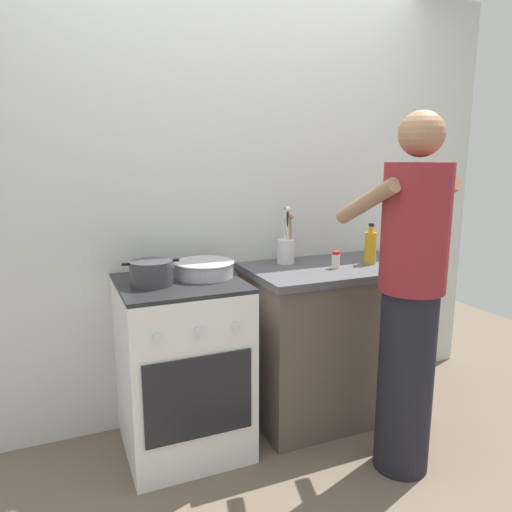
% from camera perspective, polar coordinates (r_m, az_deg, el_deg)
% --- Properties ---
extents(ground, '(6.00, 6.00, 0.00)m').
position_cam_1_polar(ground, '(2.75, 0.03, -21.43)').
color(ground, '#6B5B4C').
extents(back_wall, '(3.20, 0.10, 2.50)m').
position_cam_1_polar(back_wall, '(2.86, -0.23, 6.57)').
color(back_wall, silver).
rests_on(back_wall, ground).
extents(countertop, '(1.00, 0.60, 0.90)m').
position_cam_1_polar(countertop, '(2.90, 9.03, -9.78)').
color(countertop, brown).
rests_on(countertop, ground).
extents(stove_range, '(0.60, 0.62, 0.90)m').
position_cam_1_polar(stove_range, '(2.56, -8.72, -12.75)').
color(stove_range, white).
rests_on(stove_range, ground).
extents(pot, '(0.27, 0.20, 0.12)m').
position_cam_1_polar(pot, '(2.35, -12.28, -1.97)').
color(pot, '#38383D').
rests_on(pot, stove_range).
extents(mixing_bowl, '(0.31, 0.31, 0.08)m').
position_cam_1_polar(mixing_bowl, '(2.48, -6.16, -1.43)').
color(mixing_bowl, '#B7B7BC').
rests_on(mixing_bowl, stove_range).
extents(utensil_crock, '(0.10, 0.10, 0.33)m').
position_cam_1_polar(utensil_crock, '(2.77, 3.59, 1.22)').
color(utensil_crock, silver).
rests_on(utensil_crock, countertop).
extents(spice_bottle, '(0.04, 0.04, 0.10)m').
position_cam_1_polar(spice_bottle, '(2.69, 9.42, -0.47)').
color(spice_bottle, silver).
rests_on(spice_bottle, countertop).
extents(oil_bottle, '(0.07, 0.07, 0.23)m').
position_cam_1_polar(oil_bottle, '(2.83, 13.39, 1.05)').
color(oil_bottle, gold).
rests_on(oil_bottle, countertop).
extents(person, '(0.41, 0.50, 1.70)m').
position_cam_1_polar(person, '(2.34, 17.77, -4.85)').
color(person, black).
rests_on(person, ground).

